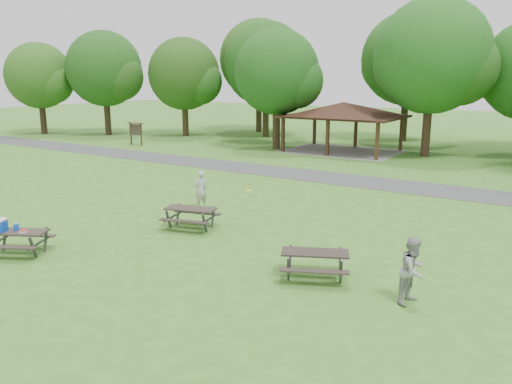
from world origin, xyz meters
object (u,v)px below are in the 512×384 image
(frisbee_thrower, at_px, (201,190))
(picnic_table_middle, at_px, (191,213))
(frisbee_catcher, at_px, (413,270))
(picnic_table_near, at_px, (11,232))

(frisbee_thrower, bearing_deg, picnic_table_middle, 47.34)
(frisbee_thrower, bearing_deg, frisbee_catcher, 82.62)
(picnic_table_middle, height_order, frisbee_catcher, frisbee_catcher)
(frisbee_catcher, bearing_deg, picnic_table_middle, 90.92)
(picnic_table_near, xyz_separation_m, frisbee_catcher, (11.86, 3.42, 0.13))
(picnic_table_middle, xyz_separation_m, frisbee_thrower, (-1.58, 2.55, 0.22))
(picnic_table_near, bearing_deg, frisbee_thrower, 79.61)
(picnic_table_near, bearing_deg, frisbee_catcher, 16.10)
(picnic_table_near, height_order, picnic_table_middle, picnic_table_near)
(frisbee_thrower, distance_m, frisbee_catcher, 11.32)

